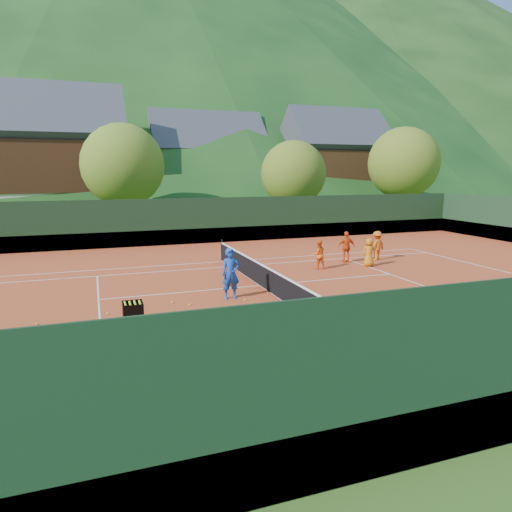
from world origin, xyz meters
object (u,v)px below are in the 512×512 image
object	(u,v)px
student_c	(369,252)
ball_hopper	(133,311)
coach	(231,274)
student_a	(318,255)
student_d	(377,246)
chalet_mid	(207,169)
student_b	(346,247)
chalet_right	(334,167)
tennis_net	(260,274)
chalet_left	(49,161)

from	to	relation	value
student_c	ball_hopper	size ratio (longest dim) A/B	1.43
coach	student_a	bearing A→B (deg)	34.05
coach	student_c	distance (m)	8.84
coach	student_c	size ratio (longest dim) A/B	1.33
student_d	chalet_mid	bearing A→B (deg)	-100.34
student_d	ball_hopper	distance (m)	15.30
coach	student_b	size ratio (longest dim) A/B	1.17
student_d	chalet_right	world-z (taller)	chalet_right
student_a	student_d	distance (m)	4.17
coach	tennis_net	distance (m)	2.31
student_d	chalet_mid	size ratio (longest dim) A/B	0.12
student_c	chalet_mid	world-z (taller)	chalet_mid
tennis_net	ball_hopper	xyz separation A→B (m)	(-5.48, -4.32, 0.25)
student_a	chalet_right	world-z (taller)	chalet_right
ball_hopper	chalet_left	distance (m)	34.96
chalet_right	chalet_left	bearing A→B (deg)	-180.00
student_a	student_b	world-z (taller)	student_b
student_b	student_d	size ratio (longest dim) A/B	1.05
tennis_net	ball_hopper	bearing A→B (deg)	-141.76
student_b	chalet_right	bearing A→B (deg)	-109.12
student_a	coach	bearing A→B (deg)	38.09
student_a	student_d	xyz separation A→B (m)	(4.04, 1.03, 0.07)
student_b	student_c	size ratio (longest dim) A/B	1.14
student_b	student_c	world-z (taller)	student_b
chalet_right	student_c	bearing A→B (deg)	-115.67
student_d	tennis_net	xyz separation A→B (m)	(-7.85, -3.19, -0.28)
ball_hopper	student_a	bearing A→B (deg)	34.86
coach	ball_hopper	distance (m)	4.72
student_c	chalet_right	size ratio (longest dim) A/B	0.12
student_b	chalet_left	bearing A→B (deg)	-50.82
tennis_net	ball_hopper	distance (m)	6.98
tennis_net	student_d	bearing A→B (deg)	22.11
chalet_mid	ball_hopper	bearing A→B (deg)	-106.68
ball_hopper	chalet_left	bearing A→B (deg)	97.50
student_d	ball_hopper	world-z (taller)	student_d
student_a	student_c	xyz separation A→B (m)	(2.66, -0.31, 0.00)
student_b	chalet_left	distance (m)	31.61
coach	tennis_net	size ratio (longest dim) A/B	0.16
coach	student_c	xyz separation A→B (m)	(8.18, 3.33, -0.24)
student_a	ball_hopper	distance (m)	11.33
student_a	ball_hopper	size ratio (longest dim) A/B	1.42
student_d	chalet_left	size ratio (longest dim) A/B	0.11
chalet_right	ball_hopper	bearing A→B (deg)	-126.59
ball_hopper	chalet_right	bearing A→B (deg)	53.41
student_b	student_c	bearing A→B (deg)	120.65
tennis_net	chalet_right	world-z (taller)	chalet_right
student_c	ball_hopper	xyz separation A→B (m)	(-11.95, -6.17, 0.03)
student_a	student_b	xyz separation A→B (m)	(2.13, 0.98, 0.11)
coach	chalet_left	distance (m)	32.89
student_b	tennis_net	size ratio (longest dim) A/B	0.14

